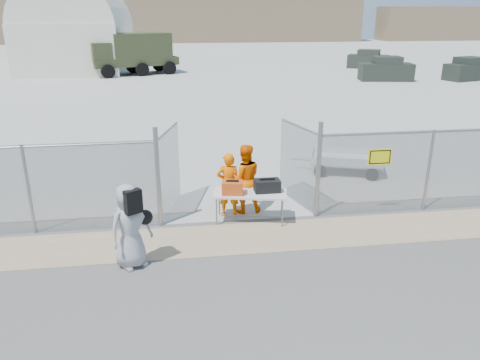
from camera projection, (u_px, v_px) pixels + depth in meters
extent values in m
plane|color=#434141|center=(253.00, 259.00, 10.10)|extent=(160.00, 160.00, 0.00)
cube|color=#ACABA6|center=(186.00, 63.00, 49.23)|extent=(160.00, 80.00, 0.01)
cube|color=tan|center=(246.00, 238.00, 11.03)|extent=(44.00, 1.60, 0.01)
cube|color=#D64E17|center=(232.00, 188.00, 11.53)|extent=(0.57, 0.42, 0.32)
cube|color=black|center=(267.00, 186.00, 11.70)|extent=(0.64, 0.38, 0.31)
imported|color=#F86700|center=(228.00, 184.00, 12.07)|extent=(0.65, 0.46, 1.67)
imported|color=#F86700|center=(245.00, 179.00, 12.21)|extent=(0.93, 0.74, 1.85)
imported|color=#9898A0|center=(130.00, 226.00, 9.54)|extent=(1.06, 0.97, 1.82)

